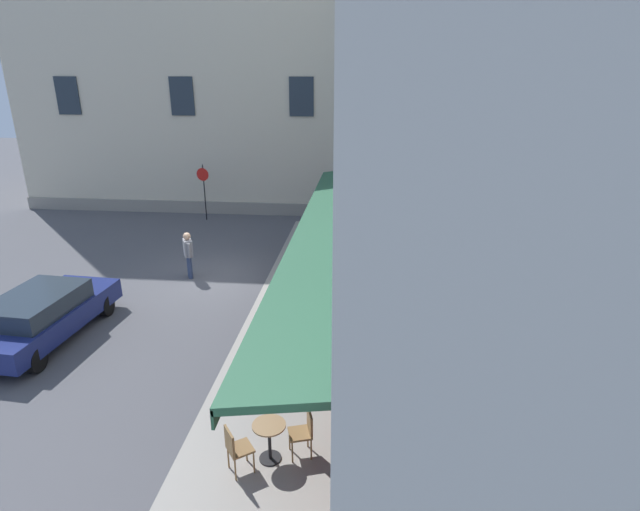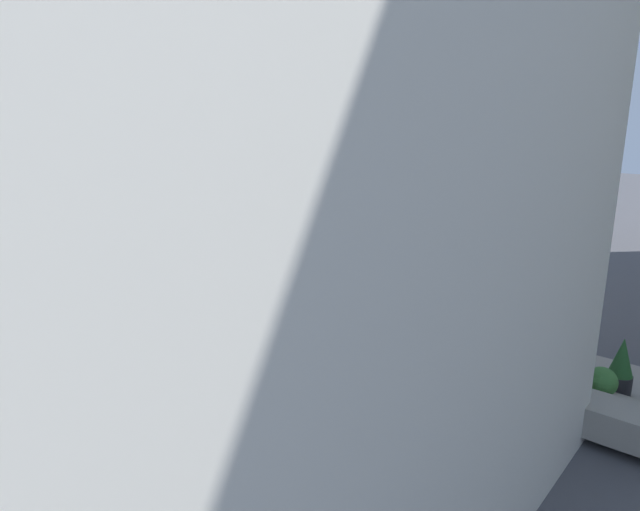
{
  "view_description": "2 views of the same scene",
  "coord_description": "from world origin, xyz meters",
  "px_view_note": "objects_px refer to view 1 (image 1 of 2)",
  "views": [
    {
      "loc": [
        -15.34,
        -5.09,
        6.57
      ],
      "look_at": [
        0.24,
        -3.58,
        0.82
      ],
      "focal_mm": 28.23,
      "sensor_mm": 36.0,
      "label": 1
    },
    {
      "loc": [
        7.71,
        -12.99,
        4.63
      ],
      "look_at": [
        0.02,
        -3.91,
        1.55
      ],
      "focal_mm": 31.4,
      "sensor_mm": 36.0,
      "label": 2
    }
  ],
  "objects_px": {
    "potted_plant_under_sign": "(336,228)",
    "cafe_table_far_end": "(315,240)",
    "cafe_table_near_entrance": "(269,437)",
    "potted_plant_mid_terrace": "(324,218)",
    "cafe_chair_wicker_facing_street": "(328,319)",
    "potted_plant_entrance_right": "(344,221)",
    "cafe_chair_wicker_near_door": "(304,429)",
    "cafe_chair_wicker_corner_left": "(328,278)",
    "cafe_chair_wicker_under_awning": "(279,320)",
    "cafe_chair_wicker_corner_right": "(314,244)",
    "cafe_chair_wicker_kerbside": "(235,446)",
    "cafe_chair_wicker_by_window": "(313,234)",
    "walking_pedestrian_in_grey": "(188,252)",
    "cafe_table_mid_terrace": "(303,321)",
    "parked_car_navy": "(43,314)",
    "seated_companion_in_olive": "(319,314)",
    "potted_plant_by_steps": "(323,209)",
    "cafe_table_streetside": "(319,273)",
    "no_parking_sign": "(204,182)",
    "seated_patron_in_red": "(287,315)",
    "cafe_chair_wicker_back_row": "(318,264)"
  },
  "relations": [
    {
      "from": "cafe_table_streetside",
      "to": "walking_pedestrian_in_grey",
      "type": "height_order",
      "value": "walking_pedestrian_in_grey"
    },
    {
      "from": "cafe_chair_wicker_under_awning",
      "to": "potted_plant_under_sign",
      "type": "bearing_deg",
      "value": -6.05
    },
    {
      "from": "cafe_table_near_entrance",
      "to": "cafe_table_streetside",
      "type": "bearing_deg",
      "value": -0.88
    },
    {
      "from": "potted_plant_entrance_right",
      "to": "parked_car_navy",
      "type": "distance_m",
      "value": 12.67
    },
    {
      "from": "cafe_table_far_end",
      "to": "cafe_chair_wicker_under_awning",
      "type": "bearing_deg",
      "value": 178.15
    },
    {
      "from": "cafe_chair_wicker_near_door",
      "to": "walking_pedestrian_in_grey",
      "type": "relative_size",
      "value": 0.57
    },
    {
      "from": "potted_plant_under_sign",
      "to": "cafe_chair_wicker_by_window",
      "type": "bearing_deg",
      "value": 144.44
    },
    {
      "from": "cafe_table_near_entrance",
      "to": "cafe_table_mid_terrace",
      "type": "height_order",
      "value": "same"
    },
    {
      "from": "potted_plant_under_sign",
      "to": "cafe_chair_wicker_kerbside",
      "type": "bearing_deg",
      "value": 176.4
    },
    {
      "from": "potted_plant_under_sign",
      "to": "parked_car_navy",
      "type": "relative_size",
      "value": 0.22
    },
    {
      "from": "walking_pedestrian_in_grey",
      "to": "potted_plant_under_sign",
      "type": "xyz_separation_m",
      "value": [
        4.67,
        -4.62,
        -0.46
      ]
    },
    {
      "from": "potted_plant_under_sign",
      "to": "potted_plant_mid_terrace",
      "type": "distance_m",
      "value": 1.54
    },
    {
      "from": "cafe_chair_wicker_facing_street",
      "to": "cafe_chair_wicker_corner_right",
      "type": "xyz_separation_m",
      "value": [
        5.89,
        1.01,
        0.0
      ]
    },
    {
      "from": "cafe_table_streetside",
      "to": "cafe_chair_wicker_corner_left",
      "type": "bearing_deg",
      "value": -147.64
    },
    {
      "from": "cafe_chair_wicker_under_awning",
      "to": "cafe_table_streetside",
      "type": "xyz_separation_m",
      "value": [
        3.45,
        -0.71,
        -0.06
      ]
    },
    {
      "from": "cafe_chair_wicker_facing_street",
      "to": "potted_plant_entrance_right",
      "type": "relative_size",
      "value": 1.19
    },
    {
      "from": "cafe_table_far_end",
      "to": "cafe_chair_wicker_corner_right",
      "type": "height_order",
      "value": "cafe_chair_wicker_corner_right"
    },
    {
      "from": "cafe_table_near_entrance",
      "to": "potted_plant_mid_terrace",
      "type": "distance_m",
      "value": 14.22
    },
    {
      "from": "parked_car_navy",
      "to": "walking_pedestrian_in_grey",
      "type": "bearing_deg",
      "value": -27.65
    },
    {
      "from": "cafe_table_near_entrance",
      "to": "no_parking_sign",
      "type": "bearing_deg",
      "value": 21.52
    },
    {
      "from": "potted_plant_by_steps",
      "to": "cafe_table_mid_terrace",
      "type": "bearing_deg",
      "value": -177.58
    },
    {
      "from": "cafe_chair_wicker_kerbside",
      "to": "cafe_chair_wicker_under_awning",
      "type": "height_order",
      "value": "same"
    },
    {
      "from": "cafe_table_far_end",
      "to": "potted_plant_by_steps",
      "type": "relative_size",
      "value": 0.62
    },
    {
      "from": "potted_plant_mid_terrace",
      "to": "cafe_table_near_entrance",
      "type": "bearing_deg",
      "value": -178.8
    },
    {
      "from": "cafe_chair_wicker_under_awning",
      "to": "cafe_chair_wicker_corner_right",
      "type": "bearing_deg",
      "value": -2.28
    },
    {
      "from": "seated_patron_in_red",
      "to": "parked_car_navy",
      "type": "height_order",
      "value": "parked_car_navy"
    },
    {
      "from": "cafe_chair_wicker_back_row",
      "to": "potted_plant_under_sign",
      "type": "distance_m",
      "value": 4.44
    },
    {
      "from": "cafe_chair_wicker_corner_left",
      "to": "seated_companion_in_olive",
      "type": "bearing_deg",
      "value": 179.8
    },
    {
      "from": "cafe_table_mid_terrace",
      "to": "cafe_chair_wicker_by_window",
      "type": "relative_size",
      "value": 0.82
    },
    {
      "from": "no_parking_sign",
      "to": "cafe_table_far_end",
      "type": "bearing_deg",
      "value": -125.86
    },
    {
      "from": "no_parking_sign",
      "to": "potted_plant_entrance_right",
      "type": "distance_m",
      "value": 6.72
    },
    {
      "from": "cafe_chair_wicker_corner_left",
      "to": "walking_pedestrian_in_grey",
      "type": "distance_m",
      "value": 4.86
    },
    {
      "from": "potted_plant_under_sign",
      "to": "potted_plant_mid_terrace",
      "type": "xyz_separation_m",
      "value": [
        1.42,
        0.61,
        0.02
      ]
    },
    {
      "from": "cafe_chair_wicker_facing_street",
      "to": "potted_plant_mid_terrace",
      "type": "xyz_separation_m",
      "value": [
        9.72,
        0.96,
        -0.06
      ]
    },
    {
      "from": "no_parking_sign",
      "to": "cafe_table_streetside",
      "type": "bearing_deg",
      "value": -140.33
    },
    {
      "from": "cafe_chair_wicker_facing_street",
      "to": "cafe_table_far_end",
      "type": "distance_m",
      "value": 6.6
    },
    {
      "from": "potted_plant_under_sign",
      "to": "cafe_table_far_end",
      "type": "bearing_deg",
      "value": 158.98
    },
    {
      "from": "seated_companion_in_olive",
      "to": "walking_pedestrian_in_grey",
      "type": "relative_size",
      "value": 0.81
    },
    {
      "from": "cafe_table_streetside",
      "to": "potted_plant_entrance_right",
      "type": "distance_m",
      "value": 6.41
    },
    {
      "from": "cafe_chair_wicker_under_awning",
      "to": "potted_plant_mid_terrace",
      "type": "bearing_deg",
      "value": -1.67
    },
    {
      "from": "cafe_chair_wicker_kerbside",
      "to": "potted_plant_mid_terrace",
      "type": "relative_size",
      "value": 0.91
    },
    {
      "from": "potted_plant_under_sign",
      "to": "parked_car_navy",
      "type": "distance_m",
      "value": 11.43
    },
    {
      "from": "cafe_table_near_entrance",
      "to": "seated_patron_in_red",
      "type": "height_order",
      "value": "seated_patron_in_red"
    },
    {
      "from": "cafe_chair_wicker_near_door",
      "to": "cafe_chair_wicker_corner_left",
      "type": "relative_size",
      "value": 1.0
    },
    {
      "from": "cafe_table_streetside",
      "to": "potted_plant_entrance_right",
      "type": "height_order",
      "value": "potted_plant_entrance_right"
    },
    {
      "from": "cafe_table_near_entrance",
      "to": "cafe_table_streetside",
      "type": "distance_m",
      "value": 7.75
    },
    {
      "from": "cafe_chair_wicker_corner_left",
      "to": "no_parking_sign",
      "type": "relative_size",
      "value": 0.35
    },
    {
      "from": "cafe_table_streetside",
      "to": "parked_car_navy",
      "type": "distance_m",
      "value": 7.85
    },
    {
      "from": "cafe_table_near_entrance",
      "to": "no_parking_sign",
      "type": "height_order",
      "value": "no_parking_sign"
    },
    {
      "from": "no_parking_sign",
      "to": "potted_plant_under_sign",
      "type": "xyz_separation_m",
      "value": [
        -2.24,
        -6.25,
        -1.33
      ]
    }
  ]
}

